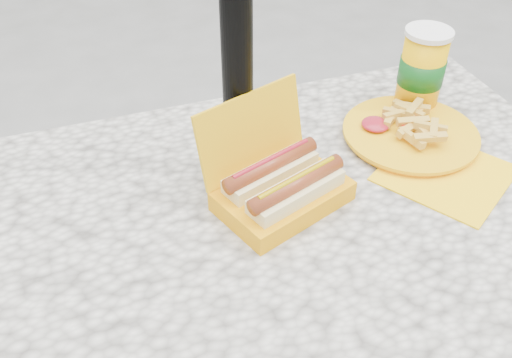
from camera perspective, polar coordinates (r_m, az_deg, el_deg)
name	(u,v)px	position (r m, az deg, el deg)	size (l,w,h in m)	color
picnic_table	(270,272)	(0.99, 1.36, -9.32)	(1.20, 0.80, 0.75)	beige
hotdog_box	(281,185)	(0.93, 2.47, -0.60)	(0.25, 0.23, 0.17)	#E9AA0D
fries_plate	(412,135)	(1.12, 15.34, 4.27)	(0.28, 0.38, 0.05)	yellow
soda_cup	(422,71)	(1.19, 16.22, 10.37)	(0.09, 0.09, 0.17)	#FFB600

